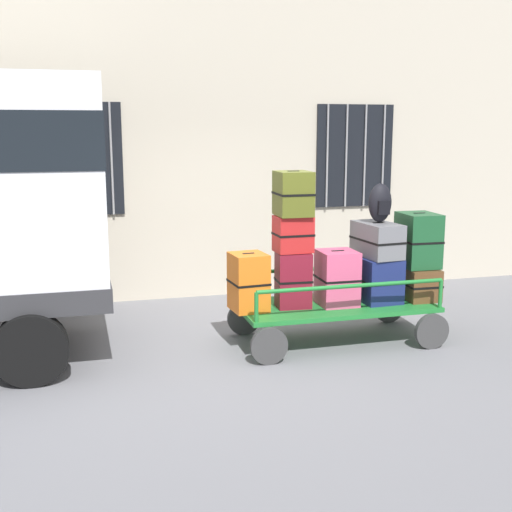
# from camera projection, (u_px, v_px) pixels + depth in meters

# --- Properties ---
(ground_plane) EXTENTS (40.00, 40.00, 0.00)m
(ground_plane) POSITION_uv_depth(u_px,v_px,m) (257.00, 350.00, 7.25)
(ground_plane) COLOR slate
(building_wall) EXTENTS (12.00, 0.38, 5.00)m
(building_wall) POSITION_uv_depth(u_px,v_px,m) (207.00, 122.00, 9.28)
(building_wall) COLOR #BCB29E
(building_wall) RESTS_ON ground
(luggage_cart) EXTENTS (2.28, 1.10, 0.45)m
(luggage_cart) POSITION_uv_depth(u_px,v_px,m) (335.00, 310.00, 7.49)
(luggage_cart) COLOR #1E722D
(luggage_cart) RESTS_ON ground
(cart_railing) EXTENTS (2.16, 0.97, 0.34)m
(cart_railing) POSITION_uv_depth(u_px,v_px,m) (336.00, 280.00, 7.42)
(cart_railing) COLOR #1E722D
(cart_railing) RESTS_ON luggage_cart
(suitcase_left_bottom) EXTENTS (0.41, 0.45, 0.64)m
(suitcase_left_bottom) POSITION_uv_depth(u_px,v_px,m) (249.00, 282.00, 7.16)
(suitcase_left_bottom) COLOR orange
(suitcase_left_bottom) RESTS_ON luggage_cart
(suitcase_midleft_bottom) EXTENTS (0.40, 0.32, 0.62)m
(suitcase_midleft_bottom) POSITION_uv_depth(u_px,v_px,m) (293.00, 280.00, 7.28)
(suitcase_midleft_bottom) COLOR maroon
(suitcase_midleft_bottom) RESTS_ON luggage_cart
(suitcase_midleft_middle) EXTENTS (0.41, 0.33, 0.40)m
(suitcase_midleft_middle) POSITION_uv_depth(u_px,v_px,m) (293.00, 234.00, 7.21)
(suitcase_midleft_middle) COLOR #B21E1E
(suitcase_midleft_middle) RESTS_ON suitcase_midleft_bottom
(suitcase_midleft_top) EXTENTS (0.38, 0.43, 0.49)m
(suitcase_midleft_top) POSITION_uv_depth(u_px,v_px,m) (293.00, 194.00, 7.13)
(suitcase_midleft_top) COLOR #4C5119
(suitcase_midleft_top) RESTS_ON suitcase_midleft_middle
(suitcase_center_bottom) EXTENTS (0.43, 0.45, 0.62)m
(suitcase_center_bottom) POSITION_uv_depth(u_px,v_px,m) (337.00, 278.00, 7.39)
(suitcase_center_bottom) COLOR #CC4C72
(suitcase_center_bottom) RESTS_ON luggage_cart
(suitcase_midright_bottom) EXTENTS (0.45, 0.51, 0.52)m
(suitcase_midright_bottom) POSITION_uv_depth(u_px,v_px,m) (378.00, 280.00, 7.54)
(suitcase_midright_bottom) COLOR navy
(suitcase_midright_bottom) RESTS_ON luggage_cart
(suitcase_midright_middle) EXTENTS (0.43, 0.68, 0.40)m
(suitcase_midright_middle) POSITION_uv_depth(u_px,v_px,m) (377.00, 240.00, 7.51)
(suitcase_midright_middle) COLOR slate
(suitcase_midright_middle) RESTS_ON suitcase_midright_bottom
(suitcase_right_bottom) EXTENTS (0.40, 0.55, 0.38)m
(suitcase_right_bottom) POSITION_uv_depth(u_px,v_px,m) (418.00, 283.00, 7.68)
(suitcase_right_bottom) COLOR brown
(suitcase_right_bottom) RESTS_ON luggage_cart
(suitcase_right_middle) EXTENTS (0.42, 0.51, 0.63)m
(suitcase_right_middle) POSITION_uv_depth(u_px,v_px,m) (418.00, 240.00, 7.63)
(suitcase_right_middle) COLOR #194C28
(suitcase_right_middle) RESTS_ON suitcase_right_bottom
(backpack) EXTENTS (0.27, 0.22, 0.44)m
(backpack) POSITION_uv_depth(u_px,v_px,m) (380.00, 203.00, 7.42)
(backpack) COLOR black
(backpack) RESTS_ON suitcase_midright_middle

